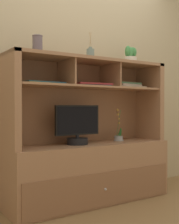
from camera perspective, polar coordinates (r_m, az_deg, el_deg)
name	(u,v)px	position (r m, az deg, el deg)	size (l,w,h in m)	color
floor_plane	(89,202)	(3.22, 0.00, -16.42)	(6.00, 6.00, 0.02)	olive
back_wall	(75,65)	(3.34, -2.71, 8.67)	(6.00, 0.02, 2.80)	tan
media_console	(89,159)	(3.12, -0.06, -8.67)	(1.70, 0.54, 1.43)	#9F714F
tv_monitor	(77,128)	(2.97, -2.27, -3.00)	(0.48, 0.21, 0.38)	black
potted_orchid	(119,136)	(3.32, 5.46, -4.45)	(0.11, 0.11, 0.35)	#94999C
magazine_stack_left	(43,83)	(2.84, -8.63, 5.36)	(0.41, 0.27, 0.02)	gold
magazine_stack_centre	(127,86)	(3.44, 6.92, 4.89)	(0.39, 0.24, 0.06)	beige
magazine_stack_right	(92,85)	(3.08, 0.50, 5.11)	(0.39, 0.24, 0.03)	navy
diffuser_bottle	(90,54)	(3.10, 0.16, 10.81)	(0.08, 0.08, 0.27)	slate
potted_succulent	(130,56)	(3.46, 7.64, 10.34)	(0.15, 0.15, 0.20)	beige
ceramic_vase	(37,45)	(2.88, -9.68, 12.24)	(0.10, 0.10, 0.17)	#635760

